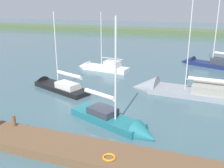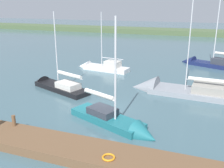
% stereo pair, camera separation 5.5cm
% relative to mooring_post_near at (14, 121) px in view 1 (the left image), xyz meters
% --- Properties ---
extents(ground_plane, '(200.00, 200.00, 0.00)m').
position_rel_mooring_post_near_xyz_m(ground_plane, '(-3.66, -4.96, -0.86)').
color(ground_plane, '#42606B').
extents(far_shoreline, '(180.00, 8.00, 2.40)m').
position_rel_mooring_post_near_xyz_m(far_shoreline, '(-3.66, -58.40, -0.86)').
color(far_shoreline, '#4C603D').
rests_on(far_shoreline, ground_plane).
extents(dock_pier, '(24.39, 2.31, 0.52)m').
position_rel_mooring_post_near_xyz_m(dock_pier, '(-3.66, 0.81, -0.60)').
color(dock_pier, brown).
rests_on(dock_pier, ground_plane).
extents(mooring_post_near, '(0.22, 0.22, 0.68)m').
position_rel_mooring_post_near_xyz_m(mooring_post_near, '(0.00, 0.00, 0.00)').
color(mooring_post_near, brown).
rests_on(mooring_post_near, dock_pier).
extents(life_ring_buoy, '(0.66, 0.66, 0.10)m').
position_rel_mooring_post_near_xyz_m(life_ring_buoy, '(-6.67, 1.27, -0.29)').
color(life_ring_buoy, orange).
rests_on(life_ring_buoy, dock_pier).
extents(sailboat_outer_mooring, '(6.87, 2.53, 7.49)m').
position_rel_mooring_post_near_xyz_m(sailboat_outer_mooring, '(1.11, -16.50, -0.64)').
color(sailboat_outer_mooring, white).
rests_on(sailboat_outer_mooring, ground_plane).
extents(sailboat_near_dock, '(10.49, 3.37, 11.16)m').
position_rel_mooring_post_near_xyz_m(sailboat_near_dock, '(-8.51, -11.04, -0.75)').
color(sailboat_near_dock, gray).
rests_on(sailboat_near_dock, ground_plane).
extents(sailboat_behind_pier, '(6.80, 4.04, 7.77)m').
position_rel_mooring_post_near_xyz_m(sailboat_behind_pier, '(-5.67, -3.04, -0.66)').
color(sailboat_behind_pier, '#1E6B75').
rests_on(sailboat_behind_pier, ground_plane).
extents(sailboat_far_right, '(7.35, 4.13, 7.87)m').
position_rel_mooring_post_near_xyz_m(sailboat_far_right, '(2.39, -8.50, -0.72)').
color(sailboat_far_right, black).
rests_on(sailboat_far_right, ground_plane).
extents(sailboat_far_left, '(8.05, 4.81, 10.24)m').
position_rel_mooring_post_near_xyz_m(sailboat_far_left, '(-10.95, -23.13, -0.64)').
color(sailboat_far_left, navy).
rests_on(sailboat_far_left, ground_plane).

